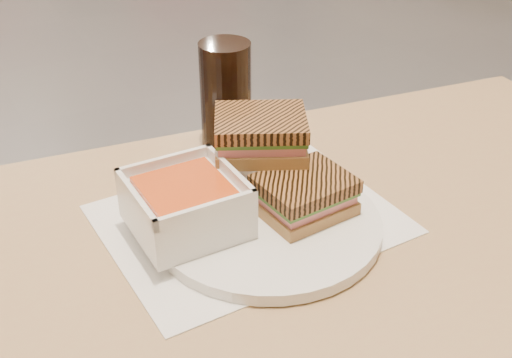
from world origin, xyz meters
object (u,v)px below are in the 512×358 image
soup_bowl (186,206)px  panini_lower (304,195)px  cola_glass (226,96)px  main_table (291,320)px  plate (268,224)px

soup_bowl → panini_lower: size_ratio=1.10×
soup_bowl → cola_glass: (0.15, 0.20, 0.04)m
panini_lower → cola_glass: cola_glass is taller
panini_lower → main_table: bearing=-132.2°
plate → soup_bowl: bearing=160.1°
panini_lower → plate: bearing=172.7°
soup_bowl → panini_lower: (0.15, -0.04, -0.01)m
panini_lower → cola_glass: (0.01, 0.24, 0.04)m
main_table → soup_bowl: size_ratio=9.68×
plate → panini_lower: (0.05, -0.01, 0.03)m
plate → soup_bowl: size_ratio=2.20×
main_table → plate: bearing=97.3°
main_table → soup_bowl: (-0.10, 0.09, 0.16)m
plate → cola_glass: (0.06, 0.23, 0.07)m
main_table → cola_glass: (0.05, 0.28, 0.20)m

